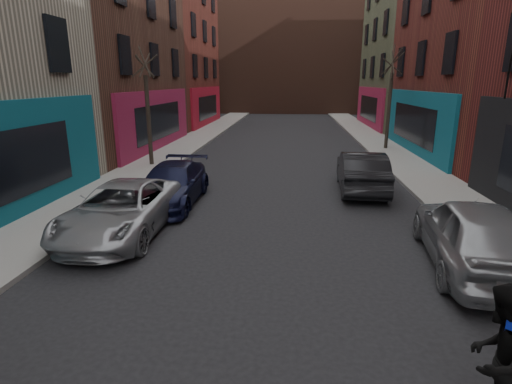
% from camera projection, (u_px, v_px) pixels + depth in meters
% --- Properties ---
extents(sidewalk_left, '(2.50, 84.00, 0.13)m').
position_uv_depth(sidewalk_left, '(204.00, 134.00, 30.93)').
color(sidewalk_left, gray).
rests_on(sidewalk_left, ground).
extents(sidewalk_right, '(2.50, 84.00, 0.13)m').
position_uv_depth(sidewalk_right, '(368.00, 136.00, 29.83)').
color(sidewalk_right, gray).
rests_on(sidewalk_right, ground).
extents(building_far, '(40.00, 10.00, 14.00)m').
position_uv_depth(building_far, '(290.00, 58.00, 53.46)').
color(building_far, '#47281E').
rests_on(building_far, ground).
extents(tree_left_far, '(2.00, 2.00, 6.50)m').
position_uv_depth(tree_left_far, '(147.00, 95.00, 18.52)').
color(tree_left_far, black).
rests_on(tree_left_far, sidewalk_left).
extents(tree_right_far, '(2.00, 2.00, 6.80)m').
position_uv_depth(tree_right_far, '(391.00, 90.00, 23.15)').
color(tree_right_far, black).
rests_on(tree_right_far, sidewalk_right).
extents(parked_left_far, '(2.28, 4.92, 1.37)m').
position_uv_depth(parked_left_far, '(122.00, 209.00, 10.74)').
color(parked_left_far, '#9B9DA3').
rests_on(parked_left_far, ground).
extents(parked_left_end, '(1.90, 4.61, 1.33)m').
position_uv_depth(parked_left_end, '(172.00, 184.00, 13.40)').
color(parked_left_end, black).
rests_on(parked_left_end, ground).
extents(parked_right_far, '(2.42, 4.89, 1.60)m').
position_uv_depth(parked_right_far, '(474.00, 234.00, 8.70)').
color(parked_right_far, '#94979C').
rests_on(parked_right_far, ground).
extents(parked_right_end, '(1.81, 4.62, 1.50)m').
position_uv_depth(parked_right_end, '(361.00, 171.00, 14.97)').
color(parked_right_end, black).
rests_on(parked_right_end, ground).
extents(pedestrian, '(1.14, 1.14, 1.86)m').
position_uv_depth(pedestrian, '(498.00, 359.00, 4.56)').
color(pedestrian, black).
rests_on(pedestrian, ground).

